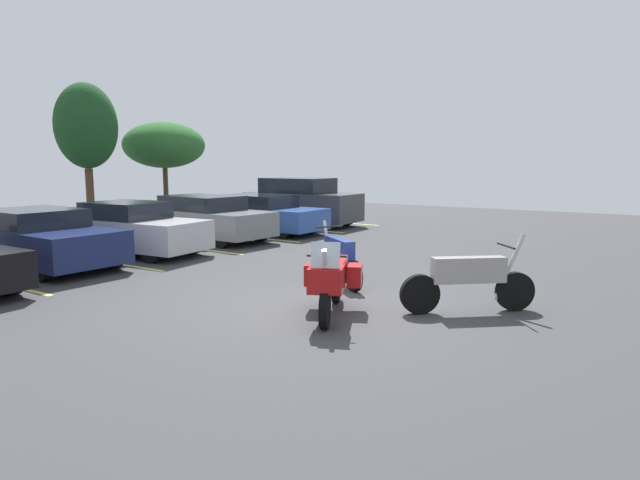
{
  "coord_description": "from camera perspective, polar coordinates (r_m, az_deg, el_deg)",
  "views": [
    {
      "loc": [
        -7.85,
        -4.88,
        2.52
      ],
      "look_at": [
        1.06,
        0.92,
        0.99
      ],
      "focal_mm": 30.34,
      "sensor_mm": 36.0,
      "label": 1
    }
  ],
  "objects": [
    {
      "name": "car_blue",
      "position": [
        19.58,
        -6.37,
        2.77
      ],
      "size": [
        2.0,
        4.9,
        1.36
      ],
      "color": "#2D519E",
      "rests_on": "ground"
    },
    {
      "name": "car_navy",
      "position": [
        14.61,
        -27.26,
        0.12
      ],
      "size": [
        2.11,
        4.39,
        1.4
      ],
      "color": "navy",
      "rests_on": "ground"
    },
    {
      "name": "motorcycle_touring",
      "position": [
        8.88,
        1.11,
        -4.1
      ],
      "size": [
        2.03,
        1.31,
        1.33
      ],
      "color": "black",
      "rests_on": "ground"
    },
    {
      "name": "tree_left",
      "position": [
        30.03,
        -23.45,
        10.95
      ],
      "size": [
        3.04,
        3.04,
        6.45
      ],
      "color": "#4C3823",
      "rests_on": "ground"
    },
    {
      "name": "car_silver",
      "position": [
        15.81,
        -19.28,
        1.13
      ],
      "size": [
        2.09,
        4.47,
        1.43
      ],
      "color": "#B7B7BC",
      "rests_on": "ground"
    },
    {
      "name": "tree_center_left",
      "position": [
        33.42,
        -16.12,
        9.59
      ],
      "size": [
        4.71,
        4.71,
        4.85
      ],
      "color": "#4C3823",
      "rests_on": "ground"
    },
    {
      "name": "car_charcoal",
      "position": [
        21.8,
        -1.94,
        4.03
      ],
      "size": [
        1.95,
        4.6,
        1.89
      ],
      "color": "#38383D",
      "rests_on": "ground"
    },
    {
      "name": "car_grey",
      "position": [
        17.94,
        -12.0,
        2.29
      ],
      "size": [
        2.24,
        4.84,
        1.44
      ],
      "color": "slate",
      "rests_on": "ground"
    },
    {
      "name": "ground",
      "position": [
        9.6,
        1.15,
        -7.33
      ],
      "size": [
        44.0,
        44.0,
        0.1
      ],
      "primitive_type": "cube",
      "color": "#38383A"
    },
    {
      "name": "parking_stripes",
      "position": [
        14.37,
        -26.94,
        -2.78
      ],
      "size": [
        24.86,
        5.06,
        0.01
      ],
      "color": "#EAE066",
      "rests_on": "ground"
    },
    {
      "name": "motorcycle_third",
      "position": [
        9.45,
        15.49,
        -4.09
      ],
      "size": [
        1.6,
        1.87,
        1.33
      ],
      "color": "black",
      "rests_on": "ground"
    },
    {
      "name": "motorcycle_second",
      "position": [
        11.31,
        1.98,
        -1.82
      ],
      "size": [
        1.39,
        1.8,
        1.25
      ],
      "color": "black",
      "rests_on": "ground"
    }
  ]
}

